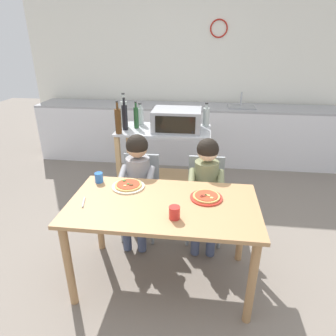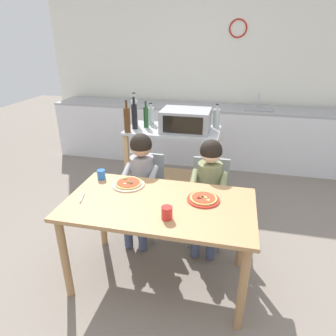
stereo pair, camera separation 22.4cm
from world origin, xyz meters
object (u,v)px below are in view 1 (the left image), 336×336
(bottle_clear_vinegar, at_px, (125,117))
(toaster_oven, at_px, (177,120))
(child_in_grey_shirt, at_px, (137,176))
(bottle_brown_beer, at_px, (206,117))
(dining_table, at_px, (163,215))
(kitchen_island_cart, at_px, (164,155))
(drinking_cup_blue, at_px, (99,178))
(dining_chair_right, at_px, (205,193))
(bottle_slim_sauce, at_px, (124,113))
(dining_chair_left, at_px, (140,190))
(pizza_plate_cream, at_px, (128,186))
(bottle_squat_spirits, at_px, (140,116))
(drinking_cup_red, at_px, (174,213))
(pizza_plate_red_rimmed, at_px, (206,197))
(child_in_olive_shirt, at_px, (206,180))
(bottle_tall_green_wine, at_px, (118,121))
(bottle_dark_olive_oil, at_px, (136,117))
(serving_spoon, at_px, (84,202))

(bottle_clear_vinegar, bearing_deg, toaster_oven, 4.79)
(bottle_clear_vinegar, distance_m, child_in_grey_shirt, 0.82)
(bottle_brown_beer, relative_size, dining_table, 0.19)
(kitchen_island_cart, distance_m, drinking_cup_blue, 1.09)
(dining_chair_right, distance_m, child_in_grey_shirt, 0.68)
(bottle_slim_sauce, height_order, dining_chair_left, bottle_slim_sauce)
(kitchen_island_cart, distance_m, pizza_plate_cream, 1.07)
(bottle_squat_spirits, distance_m, drinking_cup_red, 1.74)
(bottle_brown_beer, bearing_deg, pizza_plate_red_rimmed, -88.89)
(child_in_grey_shirt, bearing_deg, bottle_brown_beer, 56.96)
(bottle_slim_sauce, bearing_deg, child_in_olive_shirt, -39.15)
(dining_chair_left, distance_m, pizza_plate_red_rimmed, 0.87)
(bottle_brown_beer, height_order, child_in_grey_shirt, bottle_brown_beer)
(child_in_olive_shirt, bearing_deg, bottle_tall_green_wine, 151.23)
(dining_table, relative_size, pizza_plate_red_rimmed, 5.71)
(dining_chair_right, distance_m, pizza_plate_red_rimmed, 0.62)
(bottle_dark_olive_oil, relative_size, child_in_grey_shirt, 0.28)
(dining_table, height_order, child_in_grey_shirt, child_in_grey_shirt)
(child_in_olive_shirt, bearing_deg, pizza_plate_red_rimmed, -90.01)
(bottle_dark_olive_oil, distance_m, bottle_squat_spirits, 0.16)
(dining_chair_left, distance_m, pizza_plate_cream, 0.51)
(serving_spoon, bearing_deg, child_in_grey_shirt, 66.00)
(kitchen_island_cart, xyz_separation_m, toaster_oven, (0.15, -0.02, 0.43))
(toaster_oven, height_order, serving_spoon, toaster_oven)
(bottle_slim_sauce, distance_m, drinking_cup_blue, 1.07)
(bottle_dark_olive_oil, relative_size, child_in_olive_shirt, 0.29)
(toaster_oven, bearing_deg, bottle_dark_olive_oil, 176.02)
(kitchen_island_cart, height_order, bottle_brown_beer, bottle_brown_beer)
(dining_table, relative_size, dining_chair_left, 1.73)
(child_in_olive_shirt, relative_size, drinking_cup_blue, 12.42)
(toaster_oven, distance_m, child_in_olive_shirt, 0.86)
(dining_table, distance_m, dining_chair_left, 0.73)
(bottle_slim_sauce, xyz_separation_m, pizza_plate_cream, (0.30, -1.09, -0.33))
(bottle_brown_beer, height_order, dining_table, bottle_brown_beer)
(kitchen_island_cart, bearing_deg, pizza_plate_red_rimmed, -67.43)
(drinking_cup_red, bearing_deg, toaster_oven, 94.99)
(bottle_tall_green_wine, height_order, dining_chair_right, bottle_tall_green_wine)
(pizza_plate_cream, bearing_deg, bottle_slim_sauce, 105.54)
(bottle_clear_vinegar, relative_size, serving_spoon, 2.51)
(bottle_tall_green_wine, bearing_deg, pizza_plate_cream, -70.20)
(pizza_plate_cream, height_order, pizza_plate_red_rimmed, same)
(bottle_clear_vinegar, distance_m, bottle_slim_sauce, 0.11)
(pizza_plate_cream, bearing_deg, bottle_tall_green_wine, 109.80)
(bottle_tall_green_wine, xyz_separation_m, dining_chair_left, (0.30, -0.41, -0.58))
(kitchen_island_cart, xyz_separation_m, bottle_tall_green_wine, (-0.45, -0.22, 0.45))
(bottle_brown_beer, bearing_deg, pizza_plate_cream, -116.00)
(bottle_dark_olive_oil, bearing_deg, serving_spoon, -94.51)
(dining_chair_right, xyz_separation_m, serving_spoon, (-0.90, -0.73, 0.26))
(bottle_squat_spirits, distance_m, child_in_grey_shirt, 0.98)
(dining_table, bearing_deg, bottle_tall_green_wine, 120.41)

